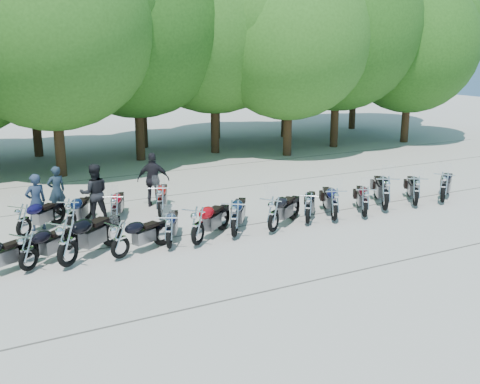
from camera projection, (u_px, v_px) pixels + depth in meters
name	position (u px, v px, depth m)	size (l,w,h in m)	color
ground	(264.00, 241.00, 16.07)	(90.00, 90.00, 0.00)	#A39E93
tree_3	(50.00, 23.00, 22.54)	(8.70, 8.70, 10.67)	#3A2614
tree_4	(135.00, 19.00, 25.89)	(9.13, 9.13, 11.20)	#3A2614
tree_5	(214.00, 22.00, 27.82)	(9.04, 9.04, 11.10)	#3A2614
tree_6	(289.00, 38.00, 27.27)	(8.00, 8.00, 9.82)	#3A2614
tree_7	(338.00, 27.00, 29.58)	(8.79, 8.79, 10.79)	#3A2614
tree_8	(411.00, 45.00, 31.38)	(7.53, 7.53, 9.25)	#3A2614
tree_11	(29.00, 44.00, 27.12)	(7.56, 7.56, 9.28)	#3A2614
tree_12	(140.00, 40.00, 29.58)	(7.88, 7.88, 9.67)	#3A2614
tree_13	(215.00, 35.00, 32.55)	(8.31, 8.31, 10.20)	#3A2614
tree_14	(286.00, 39.00, 33.19)	(8.02, 8.02, 9.84)	#3A2614
tree_15	(357.00, 21.00, 36.34)	(9.67, 9.67, 11.86)	#3A2614
motorcycle_1	(28.00, 250.00, 13.64)	(0.64, 2.10, 1.19)	black
motorcycle_2	(67.00, 242.00, 13.84)	(0.78, 2.55, 1.44)	black
motorcycle_3	(120.00, 239.00, 14.45)	(0.63, 2.08, 1.17)	black
motorcycle_4	(169.00, 230.00, 15.18)	(0.62, 2.03, 1.15)	#0B1433
motorcycle_5	(198.00, 225.00, 15.40)	(0.70, 2.29, 1.30)	#A0050E
motorcycle_6	(235.00, 218.00, 16.05)	(0.70, 2.29, 1.29)	#0C1835
motorcycle_7	(274.00, 213.00, 16.52)	(0.69, 2.26, 1.28)	black
motorcycle_8	(308.00, 207.00, 17.32)	(0.63, 2.07, 1.17)	black
motorcycle_9	(335.00, 203.00, 17.59)	(0.67, 2.21, 1.25)	#0E113F
motorcycle_10	(365.00, 201.00, 17.97)	(0.64, 2.11, 1.19)	#340710
motorcycle_11	(386.00, 192.00, 18.66)	(0.75, 2.47, 1.40)	black
motorcycle_12	(416.00, 190.00, 19.21)	(0.67, 2.21, 1.25)	black
motorcycle_13	(444.00, 186.00, 19.64)	(0.70, 2.30, 1.30)	black
motorcycle_14	(23.00, 220.00, 16.07)	(0.63, 2.07, 1.17)	#0E0B34
motorcycle_15	(71.00, 214.00, 16.53)	(0.65, 2.12, 1.20)	#0C1837
motorcycle_16	(115.00, 208.00, 17.24)	(0.62, 2.04, 1.15)	#980515
motorcycle_17	(160.00, 200.00, 17.93)	(0.68, 2.23, 1.26)	#970905
rider_0	(36.00, 202.00, 16.81)	(0.64, 0.42, 1.75)	#212F46
rider_1	(94.00, 193.00, 17.63)	(0.91, 0.71, 1.86)	black
rider_2	(153.00, 180.00, 19.35)	(1.11, 0.46, 1.89)	black
rider_3	(56.00, 191.00, 18.38)	(0.60, 0.39, 1.64)	#1B2A38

